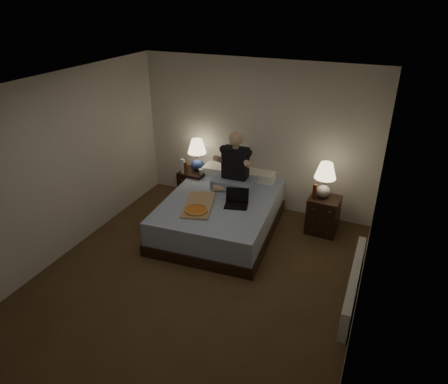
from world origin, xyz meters
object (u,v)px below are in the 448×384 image
at_px(lamp_left, 197,155).
at_px(beer_bottle_left, 186,169).
at_px(soda_can, 201,172).
at_px(water_bottle, 183,166).
at_px(lamp_right, 325,180).
at_px(person, 234,161).
at_px(nightstand_left, 194,186).
at_px(beer_bottle_right, 314,191).
at_px(pizza_box, 196,210).
at_px(nightstand_right, 323,215).
at_px(radiator, 353,284).
at_px(laptop, 236,199).
at_px(bed, 221,213).

distance_m(lamp_left, beer_bottle_left, 0.33).
height_order(soda_can, beer_bottle_left, beer_bottle_left).
xyz_separation_m(water_bottle, soda_can, (0.32, 0.05, -0.07)).
bearing_deg(water_bottle, lamp_right, 1.05).
bearing_deg(person, nightstand_left, 163.77).
bearing_deg(nightstand_left, soda_can, -25.39).
height_order(soda_can, beer_bottle_right, beer_bottle_right).
xyz_separation_m(person, pizza_box, (-0.20, -0.97, -0.42)).
xyz_separation_m(nightstand_right, pizza_box, (-1.64, -1.09, 0.28)).
xyz_separation_m(lamp_left, pizza_box, (0.62, -1.29, -0.29)).
relative_size(nightstand_left, radiator, 0.37).
bearing_deg(beer_bottle_left, person, -2.52).
height_order(beer_bottle_left, person, person).
bearing_deg(laptop, radiator, -34.51).
relative_size(bed, pizza_box, 2.82).
xyz_separation_m(bed, radiator, (2.13, -0.83, -0.07)).
xyz_separation_m(lamp_right, radiator, (0.68, -1.39, -0.67)).
xyz_separation_m(person, radiator, (2.08, -1.25, -0.80)).
bearing_deg(lamp_left, laptop, -39.01).
bearing_deg(soda_can, person, -12.21).
xyz_separation_m(lamp_left, radiator, (2.90, -1.56, -0.67)).
xyz_separation_m(nightstand_right, soda_can, (-2.12, 0.03, 0.34)).
xyz_separation_m(nightstand_left, lamp_right, (2.26, -0.09, 0.58)).
xyz_separation_m(soda_can, pizza_box, (0.48, -1.12, -0.06)).
bearing_deg(bed, water_bottle, 147.14).
bearing_deg(pizza_box, nightstand_right, 17.84).
relative_size(lamp_right, person, 0.60).
relative_size(lamp_left, lamp_right, 1.00).
height_order(bed, beer_bottle_left, beer_bottle_left).
height_order(beer_bottle_right, laptop, beer_bottle_right).
xyz_separation_m(lamp_left, beer_bottle_right, (2.10, -0.26, -0.16)).
relative_size(beer_bottle_right, person, 0.25).
relative_size(nightstand_right, radiator, 0.37).
height_order(soda_can, laptop, laptop).
height_order(soda_can, pizza_box, soda_can).
relative_size(lamp_right, water_bottle, 2.24).
relative_size(water_bottle, person, 0.27).
distance_m(bed, lamp_left, 1.22).
bearing_deg(laptop, lamp_left, 127.22).
distance_m(beer_bottle_left, beer_bottle_right, 2.18).
height_order(nightstand_right, soda_can, soda_can).
bearing_deg(pizza_box, bed, 59.32).
bearing_deg(beer_bottle_right, water_bottle, 178.84).
height_order(water_bottle, soda_can, water_bottle).
relative_size(soda_can, laptop, 0.29).
distance_m(soda_can, beer_bottle_left, 0.26).
xyz_separation_m(nightstand_right, water_bottle, (-2.43, -0.02, 0.42)).
height_order(nightstand_right, beer_bottle_right, beer_bottle_right).
distance_m(bed, nightstand_right, 1.59).
bearing_deg(nightstand_right, soda_can, -178.21).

